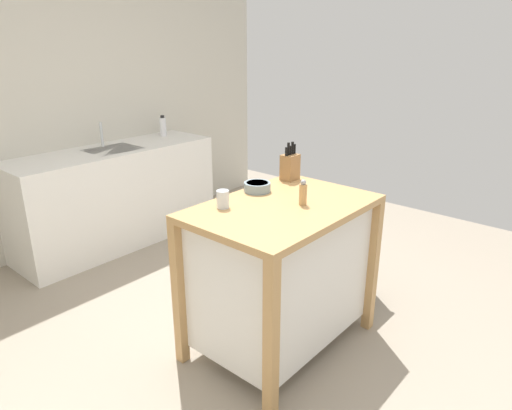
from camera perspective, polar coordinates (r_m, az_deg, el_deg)
The scene contains 11 objects.
ground_plane at distance 2.94m, azimuth 2.75°, elevation -18.17°, with size 6.06×6.06×0.00m, color gray.
wall_back at distance 4.37m, azimuth -24.56°, elevation 11.47°, with size 5.00×0.10×2.60m, color beige.
kitchen_island at distance 2.77m, azimuth 3.16°, elevation -7.94°, with size 1.08×0.73×0.93m.
knife_block at distance 3.05m, azimuth 4.24°, elevation 4.83°, with size 0.11×0.09×0.25m.
bowl_stoneware_deep at distance 2.82m, azimuth 0.16°, elevation 2.29°, with size 0.16×0.16×0.06m.
drinking_cup at distance 2.54m, azimuth -4.13°, elevation 0.73°, with size 0.07×0.07×0.10m.
pepper_grinder at distance 2.59m, azimuth 5.84°, elevation 1.48°, with size 0.04×0.04×0.15m.
trash_bin at distance 3.44m, azimuth 11.42°, elevation -6.23°, with size 0.36×0.28×0.63m.
sink_counter at distance 4.42m, azimuth -16.87°, elevation 1.07°, with size 1.87×0.60×0.89m.
sink_faucet at distance 4.40m, azimuth -18.59°, elevation 8.29°, with size 0.02×0.02×0.22m.
bottle_hand_soap at distance 4.74m, azimuth -11.46°, elevation 9.52°, with size 0.06×0.06×0.21m.
Camera 1 is at (-1.83, -1.41, 1.81)m, focal length 32.28 mm.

